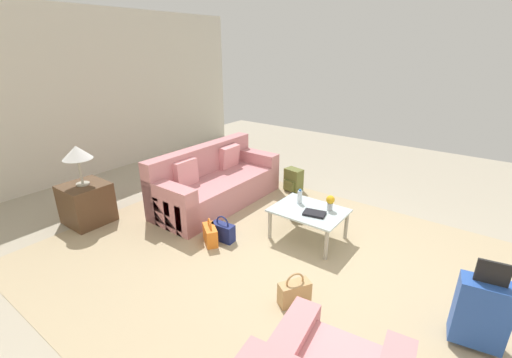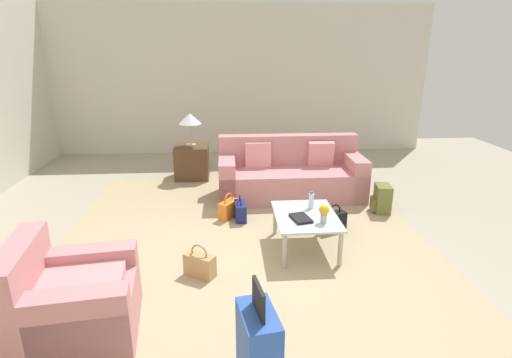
# 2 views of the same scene
# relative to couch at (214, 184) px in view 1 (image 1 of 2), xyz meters

# --- Properties ---
(ground_plane) EXTENTS (12.00, 12.00, 0.00)m
(ground_plane) POSITION_rel_couch_xyz_m (-2.20, 0.60, -0.31)
(ground_plane) COLOR #A89E89
(wall_right) EXTENTS (0.12, 8.00, 3.10)m
(wall_right) POSITION_rel_couch_xyz_m (2.86, 0.60, 1.24)
(wall_right) COLOR beige
(wall_right) RESTS_ON ground
(area_rug) EXTENTS (5.20, 4.40, 0.01)m
(area_rug) POSITION_rel_couch_xyz_m (-1.60, 0.80, -0.31)
(area_rug) COLOR tan
(area_rug) RESTS_ON ground
(couch) EXTENTS (0.91, 2.20, 0.91)m
(couch) POSITION_rel_couch_xyz_m (0.00, 0.00, 0.00)
(couch) COLOR #C67F84
(couch) RESTS_ON ground
(coffee_table) EXTENTS (0.92, 0.70, 0.43)m
(coffee_table) POSITION_rel_couch_xyz_m (-1.80, 0.10, 0.06)
(coffee_table) COLOR silver
(coffee_table) RESTS_ON ground
(water_bottle) EXTENTS (0.06, 0.06, 0.20)m
(water_bottle) POSITION_rel_couch_xyz_m (-1.60, -0.00, 0.21)
(water_bottle) COLOR silver
(water_bottle) RESTS_ON coffee_table
(coffee_table_book) EXTENTS (0.31, 0.24, 0.03)m
(coffee_table_book) POSITION_rel_couch_xyz_m (-1.92, 0.18, 0.13)
(coffee_table_book) COLOR black
(coffee_table_book) RESTS_ON coffee_table
(flower_vase) EXTENTS (0.11, 0.11, 0.21)m
(flower_vase) POSITION_rel_couch_xyz_m (-2.02, -0.05, 0.24)
(flower_vase) COLOR #B2B7BC
(flower_vase) RESTS_ON coffee_table
(side_table) EXTENTS (0.58, 0.58, 0.59)m
(side_table) POSITION_rel_couch_xyz_m (1.00, 1.60, -0.02)
(side_table) COLOR #513823
(side_table) RESTS_ON ground
(table_lamp) EXTENTS (0.39, 0.39, 0.57)m
(table_lamp) POSITION_rel_couch_xyz_m (1.00, 1.60, 0.73)
(table_lamp) COLOR #ADA899
(table_lamp) RESTS_ON side_table
(suitcase_blue) EXTENTS (0.43, 0.29, 0.85)m
(suitcase_blue) POSITION_rel_couch_xyz_m (-3.80, 0.80, 0.04)
(suitcase_blue) COLOR #2851AD
(suitcase_blue) RESTS_ON ground
(handbag_navy) EXTENTS (0.33, 0.16, 0.36)m
(handbag_navy) POSITION_rel_couch_xyz_m (-0.92, 0.82, -0.18)
(handbag_navy) COLOR navy
(handbag_navy) RESTS_ON ground
(handbag_black) EXTENTS (0.26, 0.35, 0.36)m
(handbag_black) POSITION_rel_couch_xyz_m (-1.34, -0.36, -0.18)
(handbag_black) COLOR black
(handbag_black) RESTS_ON ground
(handbag_orange) EXTENTS (0.34, 0.30, 0.36)m
(handbag_orange) POSITION_rel_couch_xyz_m (-0.84, 0.97, -0.18)
(handbag_orange) COLOR orange
(handbag_orange) RESTS_ON ground
(handbag_tan) EXTENTS (0.29, 0.35, 0.36)m
(handbag_tan) POSITION_rel_couch_xyz_m (-2.29, 1.28, -0.18)
(handbag_tan) COLOR tan
(handbag_tan) RESTS_ON ground
(backpack_olive) EXTENTS (0.33, 0.29, 0.40)m
(backpack_olive) POSITION_rel_couch_xyz_m (-0.79, -1.19, -0.12)
(backpack_olive) COLOR olive
(backpack_olive) RESTS_ON ground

